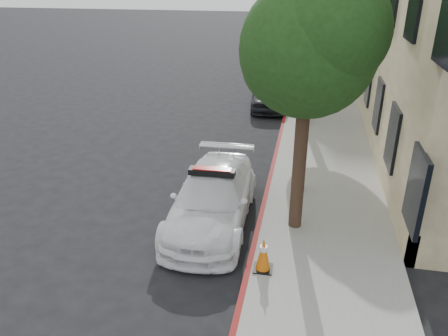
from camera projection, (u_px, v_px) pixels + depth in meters
ground at (198, 183)px, 12.77m from camera, size 120.00×120.00×0.00m
sidewalk at (322, 98)px, 21.03m from camera, size 3.20×50.00×0.15m
curb_strip at (290, 97)px, 21.31m from camera, size 0.12×50.00×0.15m
tree_near at (310, 48)px, 8.69m from camera, size 2.92×2.82×5.62m
tree_mid at (314, 17)px, 15.88m from camera, size 2.77×2.64×5.43m
police_car at (212, 198)px, 10.56m from camera, size 1.94×4.53×1.45m
parked_car_mid at (269, 93)px, 19.67m from camera, size 1.98×4.07×1.34m
parked_car_far at (278, 72)px, 23.90m from camera, size 1.58×4.03×1.31m
fire_hydrant at (298, 174)px, 11.98m from camera, size 0.37×0.33×0.87m
traffic_cone at (263, 254)px, 8.71m from camera, size 0.39×0.39×0.73m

